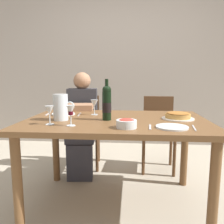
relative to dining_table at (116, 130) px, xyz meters
The scene contains 19 objects.
ground_plane 0.67m from the dining_table, ahead, with size 8.00×8.00×0.00m, color #B2A893.
back_wall 2.05m from the dining_table, 90.00° to the left, with size 8.00×0.10×2.80m, color #A3998E.
dining_table is the anchor object (origin of this frame).
wine_bottle 0.25m from the dining_table, 150.06° to the right, with size 0.07×0.07×0.33m.
water_pitcher 0.49m from the dining_table, behind, with size 0.17×0.12×0.21m.
baked_tart 0.53m from the dining_table, ahead, with size 0.26×0.26×0.06m.
salad_bowl 0.36m from the dining_table, 74.33° to the right, with size 0.14×0.14×0.07m.
wine_glass_left_diner 0.35m from the dining_table, 137.06° to the left, with size 0.07×0.07×0.14m.
wine_glass_right_diner 0.47m from the dining_table, 137.21° to the right, with size 0.06×0.06×0.15m.
wine_glass_centre 0.57m from the dining_table, 151.63° to the right, with size 0.06×0.06×0.14m.
dinner_plate_left_setting 0.55m from the dining_table, 159.38° to the left, with size 0.22×0.22×0.01m, color silver.
dinner_plate_right_setting 0.51m from the dining_table, 36.11° to the right, with size 0.22×0.22×0.01m, color silver.
fork_left_setting 0.69m from the dining_table, 163.82° to the left, with size 0.16×0.01×0.01m, color silver.
knife_left_setting 0.41m from the dining_table, 151.87° to the left, with size 0.18×0.01×0.01m, color silver.
knife_right_setting 0.64m from the dining_table, 28.03° to the right, with size 0.18×0.01×0.01m, color silver.
spoon_right_setting 0.40m from the dining_table, 49.18° to the right, with size 0.16×0.01×0.01m, color silver.
chair_left 1.03m from the dining_table, 116.72° to the left, with size 0.43×0.43×0.87m.
diner_left 0.81m from the dining_table, 123.20° to the left, with size 0.36×0.53×1.16m.
chair_right 1.00m from the dining_table, 62.46° to the left, with size 0.42×0.42×0.87m.
Camera 1 is at (0.12, -1.88, 1.11)m, focal length 36.93 mm.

